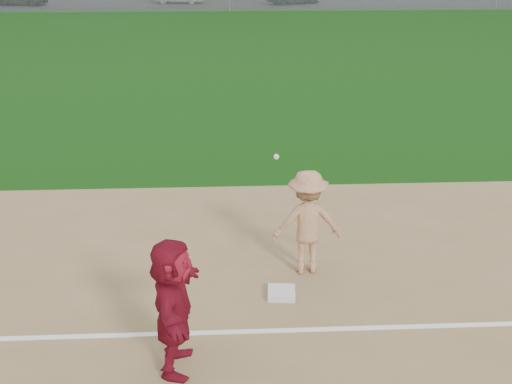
{
  "coord_description": "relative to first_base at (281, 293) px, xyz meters",
  "views": [
    {
      "loc": [
        -0.52,
        -8.74,
        5.48
      ],
      "look_at": [
        0.0,
        1.5,
        1.3
      ],
      "focal_mm": 45.0,
      "sensor_mm": 36.0,
      "label": 1
    }
  ],
  "objects": [
    {
      "name": "first_base_play",
      "position": [
        0.49,
        0.81,
        0.87
      ],
      "size": [
        1.24,
        0.78,
        2.26
      ],
      "color": "#9D9D9F",
      "rests_on": "infield_dirt"
    },
    {
      "name": "base_runner",
      "position": [
        -1.58,
        -1.75,
        0.9
      ],
      "size": [
        0.63,
        1.79,
        1.91
      ],
      "primitive_type": "imported",
      "rotation": [
        0.0,
        0.0,
        1.53
      ],
      "color": "maroon",
      "rests_on": "infield_dirt"
    },
    {
      "name": "parking_asphalt",
      "position": [
        -0.35,
        45.82,
        -0.06
      ],
      "size": [
        120.0,
        10.0,
        0.01
      ],
      "primitive_type": "cube",
      "color": "black",
      "rests_on": "ground"
    },
    {
      "name": "first_base",
      "position": [
        0.0,
        0.0,
        0.0
      ],
      "size": [
        0.47,
        0.47,
        0.1
      ],
      "primitive_type": "cube",
      "rotation": [
        0.0,
        0.0,
        -0.08
      ],
      "color": "silver",
      "rests_on": "infield_dirt"
    },
    {
      "name": "foul_line",
      "position": [
        -0.35,
        -0.98,
        -0.04
      ],
      "size": [
        60.0,
        0.1,
        0.01
      ],
      "primitive_type": "cube",
      "color": "white",
      "rests_on": "infield_dirt"
    },
    {
      "name": "ground",
      "position": [
        -0.35,
        -0.18,
        -0.07
      ],
      "size": [
        160.0,
        160.0,
        0.0
      ],
      "primitive_type": "plane",
      "color": "#103B0B",
      "rests_on": "ground"
    }
  ]
}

